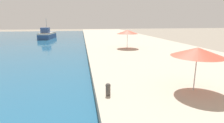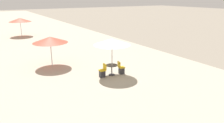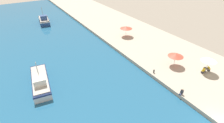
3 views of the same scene
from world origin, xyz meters
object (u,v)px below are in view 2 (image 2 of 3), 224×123
at_px(cafe_umbrella_pink, 112,42).
at_px(cafe_umbrella_white, 50,40).
at_px(cafe_table, 112,68).
at_px(cafe_umbrella_striped, 20,20).
at_px(cafe_chair_right, 121,69).
at_px(cafe_chair_left, 103,72).

bearing_deg(cafe_umbrella_pink, cafe_umbrella_white, 125.15).
relative_size(cafe_umbrella_white, cafe_table, 3.34).
distance_m(cafe_umbrella_striped, cafe_chair_right, 19.97).
bearing_deg(cafe_chair_right, cafe_umbrella_white, -130.42).
bearing_deg(cafe_umbrella_pink, cafe_chair_right, -6.19).
xyz_separation_m(cafe_umbrella_pink, cafe_chair_right, (0.71, -0.08, -2.06)).
bearing_deg(cafe_chair_left, cafe_umbrella_white, 28.95).
bearing_deg(cafe_chair_left, cafe_chair_right, -94.15).
bearing_deg(cafe_umbrella_pink, cafe_umbrella_striped, 97.82).
height_order(cafe_table, cafe_chair_left, cafe_chair_left).
bearing_deg(cafe_umbrella_striped, cafe_chair_left, -84.27).
xyz_separation_m(cafe_umbrella_striped, cafe_table, (2.68, -19.48, -1.67)).
bearing_deg(cafe_chair_right, cafe_umbrella_pink, -87.20).
xyz_separation_m(cafe_table, cafe_chair_left, (-0.72, 0.01, -0.21)).
bearing_deg(cafe_chair_left, cafe_umbrella_striped, 6.42).
distance_m(cafe_umbrella_white, cafe_chair_left, 5.06).
distance_m(cafe_table, cafe_chair_left, 0.75).
height_order(cafe_umbrella_white, cafe_umbrella_striped, cafe_umbrella_striped).
xyz_separation_m(cafe_umbrella_white, cafe_table, (2.97, -4.18, -1.58)).
bearing_deg(cafe_table, cafe_umbrella_pink, -85.84).
xyz_separation_m(cafe_umbrella_pink, cafe_table, (-0.00, 0.04, -1.85)).
xyz_separation_m(cafe_umbrella_pink, cafe_chair_left, (-0.73, 0.04, -2.06)).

